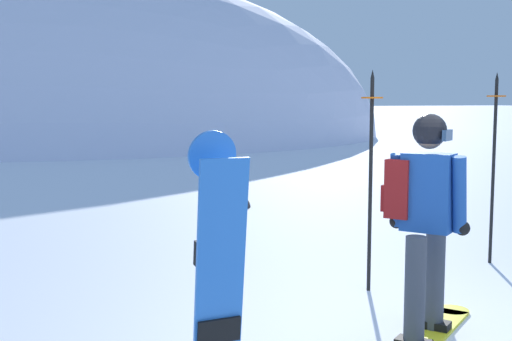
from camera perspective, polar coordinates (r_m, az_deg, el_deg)
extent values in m
ellipsoid|color=white|center=(34.33, -15.87, 2.95)|extent=(31.47, 28.32, 16.13)
cube|color=yellow|center=(5.27, 14.41, -14.02)|extent=(1.46, 1.09, 0.02)
cylinder|color=yellow|center=(5.98, 16.74, -11.63)|extent=(0.28, 0.28, 0.02)
cube|color=black|center=(5.47, 15.21, -12.81)|extent=(0.25, 0.29, 0.06)
cylinder|color=#3D424C|center=(5.36, 15.33, -8.96)|extent=(0.15, 0.15, 0.82)
cylinder|color=#3D424C|center=(4.92, 13.68, -10.29)|extent=(0.15, 0.15, 0.82)
cube|color=#1E4C9E|center=(5.00, 14.76, -1.85)|extent=(0.38, 0.42, 0.58)
cylinder|color=#1E4C9E|center=(5.07, 12.28, -1.67)|extent=(0.20, 0.18, 0.57)
cylinder|color=#1E4C9E|center=(4.93, 17.31, -2.02)|extent=(0.20, 0.18, 0.57)
sphere|color=black|center=(5.15, 12.15, -4.36)|extent=(0.11, 0.11, 0.11)
sphere|color=black|center=(5.01, 17.56, -4.81)|extent=(0.11, 0.11, 0.11)
cube|color=maroon|center=(5.05, 12.60, -1.47)|extent=(0.33, 0.30, 0.44)
cube|color=maroon|center=(5.10, 11.52, -2.28)|extent=(0.20, 0.16, 0.20)
sphere|color=#9E7051|center=(4.96, 14.90, 3.03)|extent=(0.21, 0.21, 0.21)
sphere|color=black|center=(4.95, 14.91, 3.37)|extent=(0.25, 0.25, 0.25)
cube|color=navy|center=(4.92, 16.34, 2.96)|extent=(0.16, 0.12, 0.08)
cube|color=blue|center=(3.68, -3.22, -10.55)|extent=(0.28, 0.21, 1.51)
cylinder|color=blue|center=(3.63, -3.84, 1.33)|extent=(0.28, 0.06, 0.28)
cube|color=black|center=(3.65, -3.41, -7.12)|extent=(0.25, 0.09, 0.15)
cube|color=black|center=(3.78, -3.37, -13.63)|extent=(0.25, 0.09, 0.15)
cylinder|color=black|center=(6.23, 9.94, -1.35)|extent=(0.04, 0.04, 2.01)
cylinder|color=orange|center=(6.18, 10.09, 6.27)|extent=(0.20, 0.20, 0.02)
cone|color=black|center=(6.19, 10.13, 8.31)|extent=(0.04, 0.04, 0.08)
cylinder|color=black|center=(7.65, 19.98, -0.16)|extent=(0.04, 0.04, 2.03)
cylinder|color=orange|center=(7.61, 20.21, 6.11)|extent=(0.20, 0.20, 0.02)
cone|color=black|center=(7.62, 20.28, 7.76)|extent=(0.04, 0.04, 0.08)
ellipsoid|color=#383333|center=(11.06, -2.34, -3.25)|extent=(0.73, 0.62, 0.51)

